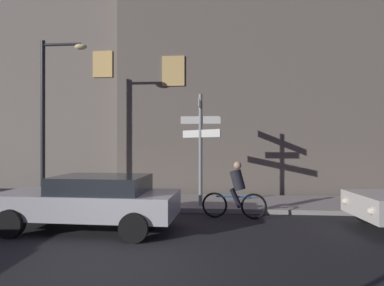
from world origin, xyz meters
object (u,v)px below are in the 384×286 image
street_lamp (49,105)px  cyclist (236,192)px  signpost (201,138)px  car_far_oncoming (91,200)px

street_lamp → cyclist: bearing=-14.6°
signpost → street_lamp: 5.46m
signpost → car_far_oncoming: size_ratio=0.79×
street_lamp → cyclist: size_ratio=3.06×
street_lamp → car_far_oncoming: bearing=-49.3°
cyclist → car_far_oncoming: bearing=-155.9°
street_lamp → car_far_oncoming: 5.10m
car_far_oncoming → cyclist: cyclist is taller
car_far_oncoming → cyclist: bearing=24.1°
cyclist → signpost: bearing=132.8°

